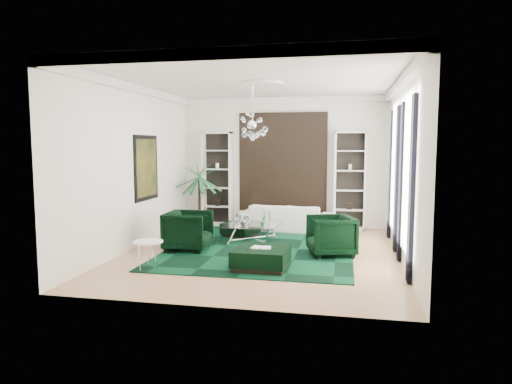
% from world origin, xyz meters
% --- Properties ---
extents(floor, '(6.00, 7.00, 0.02)m').
position_xyz_m(floor, '(0.00, 0.00, -0.01)').
color(floor, tan).
rests_on(floor, ground).
extents(ceiling, '(6.00, 7.00, 0.02)m').
position_xyz_m(ceiling, '(0.00, 0.00, 3.81)').
color(ceiling, white).
rests_on(ceiling, ground).
extents(wall_back, '(6.00, 0.02, 3.80)m').
position_xyz_m(wall_back, '(0.00, 3.51, 1.90)').
color(wall_back, white).
rests_on(wall_back, ground).
extents(wall_front, '(6.00, 0.02, 3.80)m').
position_xyz_m(wall_front, '(0.00, -3.51, 1.90)').
color(wall_front, white).
rests_on(wall_front, ground).
extents(wall_left, '(0.02, 7.00, 3.80)m').
position_xyz_m(wall_left, '(-3.01, 0.00, 1.90)').
color(wall_left, white).
rests_on(wall_left, ground).
extents(wall_right, '(0.02, 7.00, 3.80)m').
position_xyz_m(wall_right, '(3.01, 0.00, 1.90)').
color(wall_right, white).
rests_on(wall_right, ground).
extents(crown_molding, '(6.00, 7.00, 0.18)m').
position_xyz_m(crown_molding, '(0.00, 0.00, 3.70)').
color(crown_molding, white).
rests_on(crown_molding, ceiling).
extents(ceiling_medallion, '(0.90, 0.90, 0.05)m').
position_xyz_m(ceiling_medallion, '(0.00, 0.30, 3.77)').
color(ceiling_medallion, white).
rests_on(ceiling_medallion, ceiling).
extents(tapestry, '(2.50, 0.06, 2.80)m').
position_xyz_m(tapestry, '(0.00, 3.46, 1.90)').
color(tapestry, black).
rests_on(tapestry, wall_back).
extents(shelving_left, '(0.90, 0.38, 2.80)m').
position_xyz_m(shelving_left, '(-1.95, 3.31, 1.40)').
color(shelving_left, white).
rests_on(shelving_left, floor).
extents(shelving_right, '(0.90, 0.38, 2.80)m').
position_xyz_m(shelving_right, '(1.95, 3.31, 1.40)').
color(shelving_right, white).
rests_on(shelving_right, floor).
extents(painting, '(0.04, 1.30, 1.60)m').
position_xyz_m(painting, '(-2.97, 0.60, 1.85)').
color(painting, black).
rests_on(painting, wall_left).
extents(window_near, '(0.03, 1.10, 2.90)m').
position_xyz_m(window_near, '(2.99, -0.90, 1.90)').
color(window_near, white).
rests_on(window_near, wall_right).
extents(curtain_near_a, '(0.07, 0.30, 3.25)m').
position_xyz_m(curtain_near_a, '(2.96, -1.68, 1.65)').
color(curtain_near_a, black).
rests_on(curtain_near_a, floor).
extents(curtain_near_b, '(0.07, 0.30, 3.25)m').
position_xyz_m(curtain_near_b, '(2.96, -0.12, 1.65)').
color(curtain_near_b, black).
rests_on(curtain_near_b, floor).
extents(window_far, '(0.03, 1.10, 2.90)m').
position_xyz_m(window_far, '(2.99, 1.50, 1.90)').
color(window_far, white).
rests_on(window_far, wall_right).
extents(curtain_far_a, '(0.07, 0.30, 3.25)m').
position_xyz_m(curtain_far_a, '(2.96, 0.72, 1.65)').
color(curtain_far_a, black).
rests_on(curtain_far_a, floor).
extents(curtain_far_b, '(0.07, 0.30, 3.25)m').
position_xyz_m(curtain_far_b, '(2.96, 2.28, 1.65)').
color(curtain_far_b, black).
rests_on(curtain_far_b, floor).
extents(rug, '(4.20, 5.00, 0.02)m').
position_xyz_m(rug, '(-0.08, 0.46, 0.01)').
color(rug, black).
rests_on(rug, floor).
extents(sofa, '(2.61, 1.17, 0.74)m').
position_xyz_m(sofa, '(0.22, 2.77, 0.37)').
color(sofa, white).
rests_on(sofa, floor).
extents(armchair_left, '(1.03, 1.00, 0.90)m').
position_xyz_m(armchair_left, '(-1.69, -0.04, 0.45)').
color(armchair_left, black).
rests_on(armchair_left, floor).
extents(armchair_right, '(1.19, 1.17, 0.88)m').
position_xyz_m(armchair_right, '(1.54, 0.10, 0.44)').
color(armchair_right, black).
rests_on(armchair_right, floor).
extents(coffee_table, '(1.36, 1.36, 0.44)m').
position_xyz_m(coffee_table, '(-0.43, 1.17, 0.22)').
color(coffee_table, white).
rests_on(coffee_table, floor).
extents(ottoman_side, '(1.03, 1.03, 0.35)m').
position_xyz_m(ottoman_side, '(-0.89, 1.78, 0.18)').
color(ottoman_side, black).
rests_on(ottoman_side, floor).
extents(ottoman_front, '(1.07, 1.07, 0.41)m').
position_xyz_m(ottoman_front, '(0.25, -1.26, 0.21)').
color(ottoman_front, black).
rests_on(ottoman_front, floor).
extents(book, '(0.39, 0.26, 0.03)m').
position_xyz_m(book, '(0.25, -1.26, 0.43)').
color(book, white).
rests_on(book, ottoman_front).
extents(side_table, '(0.73, 0.73, 0.55)m').
position_xyz_m(side_table, '(-1.89, -1.77, 0.28)').
color(side_table, white).
rests_on(side_table, floor).
extents(palm, '(2.01, 2.01, 2.43)m').
position_xyz_m(palm, '(-2.34, 2.76, 1.22)').
color(palm, '#216837').
rests_on(palm, floor).
extents(chandelier, '(0.90, 0.90, 0.65)m').
position_xyz_m(chandelier, '(-0.22, 0.18, 2.85)').
color(chandelier, white).
rests_on(chandelier, ceiling).
extents(table_plant, '(0.17, 0.15, 0.26)m').
position_xyz_m(table_plant, '(-0.12, 0.91, 0.57)').
color(table_plant, '#216837').
rests_on(table_plant, coffee_table).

